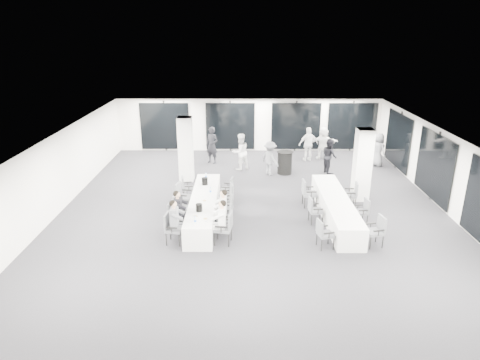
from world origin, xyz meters
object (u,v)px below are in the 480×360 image
at_px(chair_main_left_fourth, 182,195).
at_px(chair_side_right_mid, 363,210).
at_px(cocktail_table, 285,162).
at_px(standing_guest_h, 330,154).
at_px(ice_bucket_far, 205,181).
at_px(chair_main_right_fourth, 228,195).
at_px(chair_main_left_mid, 180,205).
at_px(chair_main_right_near, 226,226).
at_px(chair_main_right_second, 226,216).
at_px(chair_main_right_far, 229,187).
at_px(chair_main_left_second, 175,215).
at_px(chair_main_right_mid, 227,204).
at_px(standing_guest_b, 240,149).
at_px(standing_guest_g, 212,143).
at_px(standing_guest_c, 270,156).
at_px(standing_guest_d, 309,142).
at_px(banquet_table_main, 204,207).
at_px(chair_side_right_near, 377,229).
at_px(banquet_table_side, 336,208).
at_px(chair_side_left_far, 307,192).
at_px(chair_side_right_far, 352,193).
at_px(standing_guest_e, 379,148).
at_px(chair_main_left_near, 172,226).
at_px(chair_side_left_mid, 314,209).
at_px(chair_main_left_far, 186,186).
at_px(standing_guest_f, 323,141).
at_px(chair_side_left_near, 323,232).
at_px(ice_bucket_near, 199,208).

xyz_separation_m(chair_main_left_fourth, chair_side_right_mid, (6.28, -1.15, -0.08)).
xyz_separation_m(cocktail_table, standing_guest_h, (2.05, 0.14, 0.38)).
height_order(chair_side_right_mid, ice_bucket_far, ice_bucket_far).
distance_m(chair_main_right_fourth, ice_bucket_far, 1.14).
height_order(chair_main_left_mid, chair_main_right_near, chair_main_right_near).
xyz_separation_m(chair_main_right_second, chair_main_right_far, (-0.01, 2.72, -0.03)).
distance_m(chair_main_left_second, chair_main_right_mid, 1.91).
distance_m(chair_main_right_mid, standing_guest_b, 5.63).
xyz_separation_m(chair_main_right_near, standing_guest_g, (-0.96, 8.34, 0.43)).
bearing_deg(standing_guest_b, standing_guest_c, 118.33).
bearing_deg(standing_guest_d, banquet_table_main, 41.46).
distance_m(chair_main_left_second, standing_guest_c, 6.72).
height_order(standing_guest_c, ice_bucket_far, standing_guest_c).
distance_m(chair_main_right_second, chair_main_right_far, 2.72).
bearing_deg(cocktail_table, chair_side_right_near, -72.63).
bearing_deg(banquet_table_side, chair_main_left_fourth, 172.50).
relative_size(chair_side_left_far, chair_side_right_mid, 1.16).
xyz_separation_m(chair_main_right_far, standing_guest_b, (0.45, 3.73, 0.47)).
bearing_deg(standing_guest_c, cocktail_table, -113.59).
bearing_deg(chair_main_left_fourth, chair_side_right_far, 105.41).
xyz_separation_m(standing_guest_b, standing_guest_h, (4.07, -0.44, -0.07)).
bearing_deg(standing_guest_e, chair_main_left_near, 106.65).
bearing_deg(standing_guest_c, chair_main_left_fourth, 100.56).
relative_size(chair_side_left_mid, standing_guest_c, 0.52).
bearing_deg(standing_guest_d, standing_guest_h, 95.26).
distance_m(chair_main_left_second, chair_side_right_far, 6.64).
height_order(chair_main_left_far, standing_guest_c, standing_guest_c).
height_order(chair_main_right_second, chair_main_right_far, chair_main_right_second).
height_order(banquet_table_main, chair_main_right_mid, chair_main_right_mid).
relative_size(chair_main_right_fourth, standing_guest_f, 0.54).
distance_m(chair_main_left_far, standing_guest_c, 4.51).
bearing_deg(standing_guest_c, chair_side_left_far, 159.49).
bearing_deg(ice_bucket_far, standing_guest_h, 34.09).
bearing_deg(chair_main_left_second, chair_side_left_mid, 107.71).
distance_m(chair_side_left_far, standing_guest_g, 6.67).
distance_m(chair_main_right_second, chair_side_right_mid, 4.65).
bearing_deg(chair_side_left_near, chair_main_right_second, -124.38).
xyz_separation_m(standing_guest_b, standing_guest_f, (4.19, 1.80, -0.05)).
relative_size(chair_side_left_far, ice_bucket_near, 4.20).
height_order(standing_guest_c, standing_guest_e, standing_guest_e).
relative_size(chair_main_right_near, standing_guest_g, 0.51).
bearing_deg(standing_guest_e, cocktail_table, 79.03).
bearing_deg(ice_bucket_near, standing_guest_d, 59.64).
distance_m(chair_main_right_far, standing_guest_g, 4.86).
bearing_deg(chair_side_right_mid, chair_side_left_far, 40.60).
height_order(chair_main_left_second, standing_guest_d, standing_guest_d).
relative_size(chair_main_left_mid, chair_main_right_second, 0.96).
distance_m(chair_main_left_near, chair_side_left_near, 4.64).
height_order(banquet_table_main, chair_main_left_fourth, chair_main_left_fourth).
bearing_deg(ice_bucket_far, chair_side_right_near, -31.34).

